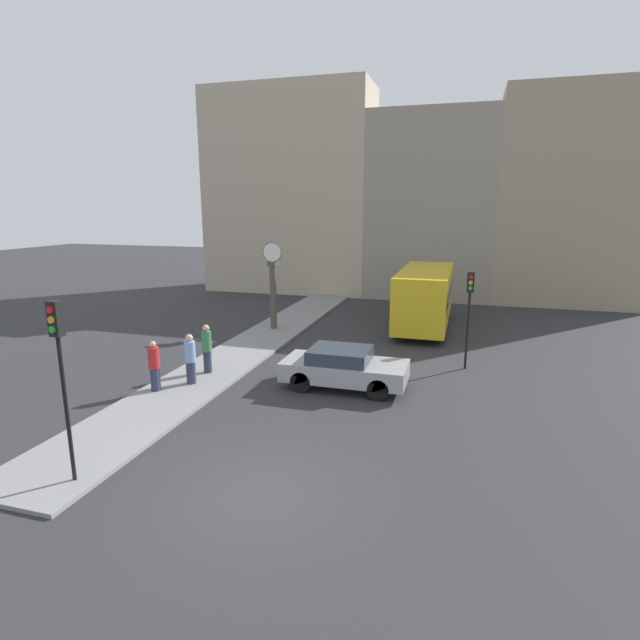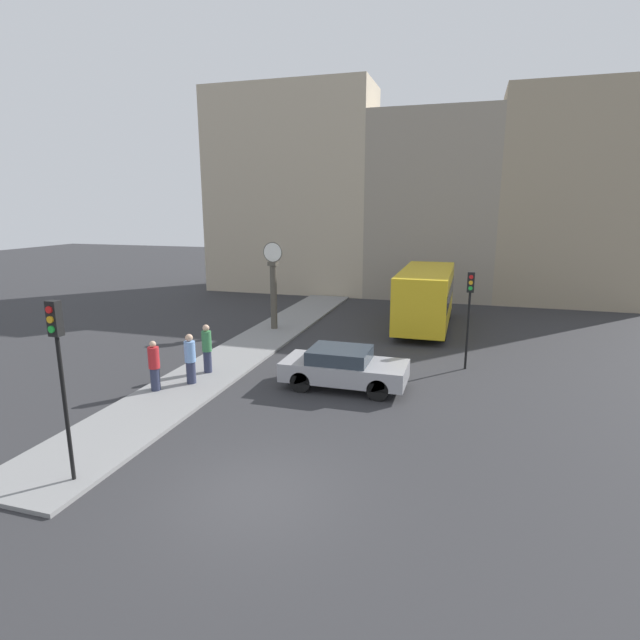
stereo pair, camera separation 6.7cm
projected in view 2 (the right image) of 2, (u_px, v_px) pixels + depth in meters
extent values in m
plane|color=#2D2D30|center=(256.00, 494.00, 10.88)|extent=(120.00, 120.00, 0.00)
cube|color=gray|center=(253.00, 345.00, 22.36)|extent=(2.68, 25.65, 0.11)
cube|color=#B7A88E|center=(291.00, 192.00, 36.24)|extent=(11.82, 5.00, 14.24)
cube|color=gray|center=(432.00, 207.00, 33.65)|extent=(8.33, 5.00, 12.14)
cube|color=gray|center=(573.00, 199.00, 31.13)|extent=(8.84, 5.00, 13.19)
cube|color=#9E9EA3|center=(345.00, 370.00, 17.15)|extent=(4.25, 1.89, 0.64)
cube|color=#2D3842|center=(340.00, 355.00, 17.08)|extent=(2.04, 1.70, 0.45)
cylinder|color=black|center=(386.00, 374.00, 17.63)|extent=(0.72, 0.22, 0.72)
cylinder|color=black|center=(378.00, 390.00, 16.07)|extent=(0.72, 0.22, 0.72)
cylinder|color=black|center=(315.00, 367.00, 18.36)|extent=(0.72, 0.22, 0.72)
cylinder|color=black|center=(301.00, 382.00, 16.80)|extent=(0.72, 0.22, 0.72)
cube|color=gold|center=(426.00, 295.00, 25.44)|extent=(2.44, 7.63, 2.66)
cube|color=#1E232D|center=(426.00, 292.00, 25.40)|extent=(2.46, 7.48, 0.78)
cylinder|color=black|center=(448.00, 311.00, 27.62)|extent=(0.28, 0.90, 0.90)
cylinder|color=black|center=(409.00, 309.00, 28.22)|extent=(0.28, 0.90, 0.90)
cylinder|color=black|center=(443.00, 331.00, 23.20)|extent=(0.28, 0.90, 0.90)
cylinder|color=black|center=(397.00, 328.00, 23.81)|extent=(0.28, 0.90, 0.90)
cylinder|color=black|center=(66.00, 410.00, 10.92)|extent=(0.09, 0.09, 3.35)
cube|color=black|center=(55.00, 318.00, 10.46)|extent=(0.26, 0.20, 0.76)
cylinder|color=red|center=(49.00, 310.00, 10.30)|extent=(0.15, 0.04, 0.15)
cylinder|color=orange|center=(50.00, 320.00, 10.35)|extent=(0.15, 0.04, 0.15)
cylinder|color=green|center=(51.00, 329.00, 10.40)|extent=(0.15, 0.04, 0.15)
cylinder|color=black|center=(467.00, 331.00, 18.96)|extent=(0.09, 0.09, 3.00)
cube|color=black|center=(471.00, 282.00, 18.54)|extent=(0.26, 0.20, 0.76)
cylinder|color=red|center=(471.00, 277.00, 18.38)|extent=(0.15, 0.04, 0.15)
cylinder|color=orange|center=(471.00, 283.00, 18.43)|extent=(0.15, 0.04, 0.15)
cylinder|color=green|center=(470.00, 288.00, 18.47)|extent=(0.15, 0.04, 0.15)
cylinder|color=#4C473D|center=(274.00, 297.00, 24.86)|extent=(0.32, 0.32, 3.18)
cube|color=#4C473D|center=(273.00, 264.00, 24.48)|extent=(0.42, 0.42, 0.19)
cylinder|color=#4C473D|center=(273.00, 252.00, 24.36)|extent=(0.98, 0.04, 0.98)
cylinder|color=white|center=(273.00, 252.00, 24.36)|extent=(0.91, 0.06, 0.91)
cylinder|color=#2D334C|center=(191.00, 372.00, 17.35)|extent=(0.32, 0.32, 0.78)
cylinder|color=#729ED8|center=(190.00, 352.00, 17.18)|extent=(0.38, 0.38, 0.73)
sphere|color=tan|center=(189.00, 338.00, 17.07)|extent=(0.26, 0.26, 0.26)
cylinder|color=#2D334C|center=(208.00, 362.00, 18.48)|extent=(0.30, 0.30, 0.81)
cylinder|color=#387A47|center=(207.00, 341.00, 18.31)|extent=(0.35, 0.35, 0.76)
sphere|color=tan|center=(206.00, 328.00, 18.19)|extent=(0.25, 0.25, 0.25)
cylinder|color=#2D334C|center=(155.00, 379.00, 16.67)|extent=(0.31, 0.31, 0.77)
cylinder|color=red|center=(154.00, 358.00, 16.50)|extent=(0.37, 0.37, 0.72)
sphere|color=tan|center=(153.00, 344.00, 16.40)|extent=(0.21, 0.21, 0.21)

